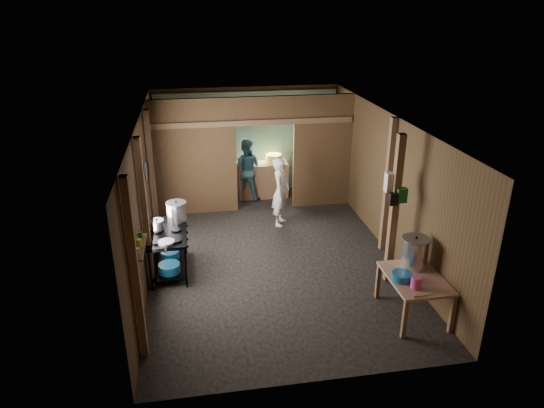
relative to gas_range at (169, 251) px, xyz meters
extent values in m
cube|color=black|center=(1.88, 0.37, -0.39)|extent=(4.50, 7.00, 0.00)
cube|color=#3C3A38|center=(1.88, 0.37, 2.21)|extent=(4.50, 7.00, 0.00)
cube|color=#49341A|center=(1.88, 3.87, 0.91)|extent=(4.50, 0.00, 2.60)
cube|color=#49341A|center=(1.88, -3.13, 0.91)|extent=(4.50, 0.00, 2.60)
cube|color=#49341A|center=(-0.37, 0.37, 0.91)|extent=(0.00, 7.00, 2.60)
cube|color=#49341A|center=(4.13, 0.37, 0.91)|extent=(0.00, 7.00, 2.60)
cube|color=brown|center=(0.55, 2.57, 0.91)|extent=(1.85, 0.10, 2.60)
cube|color=brown|center=(3.46, 2.57, 0.91)|extent=(1.35, 0.10, 2.60)
cube|color=brown|center=(2.13, 2.57, 1.91)|extent=(1.30, 0.10, 0.60)
cube|color=#6CA8A7|center=(1.88, 3.81, 0.86)|extent=(4.40, 0.06, 2.50)
cube|color=brown|center=(2.18, 3.32, 0.03)|extent=(1.20, 0.50, 0.85)
cylinder|color=beige|center=(2.13, 3.77, 1.51)|extent=(0.20, 0.03, 0.20)
cube|color=brown|center=(-0.30, -2.23, 0.91)|extent=(0.10, 0.12, 2.60)
cube|color=brown|center=(-0.30, -0.43, 0.91)|extent=(0.10, 0.12, 2.60)
cube|color=brown|center=(-0.30, 1.57, 0.91)|extent=(0.10, 0.12, 2.60)
cube|color=brown|center=(4.06, 0.17, 0.91)|extent=(0.10, 0.12, 2.60)
cube|color=brown|center=(3.73, -0.93, 0.91)|extent=(0.12, 0.12, 2.60)
cube|color=brown|center=(1.88, 2.52, 1.66)|extent=(4.40, 0.12, 0.12)
cylinder|color=gray|center=(-0.33, 0.77, 1.26)|extent=(0.03, 0.34, 0.34)
cylinder|color=black|center=(-0.33, 1.17, 1.16)|extent=(0.03, 0.30, 0.30)
cube|color=brown|center=(-0.27, -1.73, 1.01)|extent=(0.14, 0.80, 0.03)
cylinder|color=beige|center=(-0.27, -1.98, 1.07)|extent=(0.07, 0.07, 0.10)
cylinder|color=yellow|center=(-0.27, -1.73, 1.07)|extent=(0.08, 0.08, 0.10)
cylinder|color=#145C27|center=(-0.27, -1.51, 1.07)|extent=(0.06, 0.06, 0.10)
cube|color=beige|center=(3.68, -0.85, 1.39)|extent=(0.22, 0.15, 0.32)
cube|color=#145C27|center=(3.80, -0.99, 1.21)|extent=(0.16, 0.12, 0.24)
cube|color=black|center=(3.66, -1.01, 1.16)|extent=(0.14, 0.10, 0.20)
cylinder|color=#165D91|center=(0.00, -0.31, -0.16)|extent=(0.37, 0.37, 0.15)
cylinder|color=#165D91|center=(0.00, 0.21, -0.17)|extent=(0.33, 0.33, 0.13)
cylinder|color=#165D91|center=(3.47, -1.99, 0.32)|extent=(0.39, 0.39, 0.11)
cylinder|color=#CA4190|center=(3.57, -2.24, 0.35)|extent=(0.19, 0.19, 0.18)
cube|color=silver|center=(3.59, -2.45, 0.27)|extent=(0.30, 0.08, 0.01)
cylinder|color=yellow|center=(2.45, 3.32, 0.56)|extent=(0.38, 0.38, 0.21)
imported|color=white|center=(2.32, 1.64, 0.35)|extent=(0.54, 0.64, 1.49)
imported|color=#376575|center=(1.77, 3.22, 0.36)|extent=(0.88, 0.79, 1.51)
camera|label=1|loc=(0.52, -7.85, 4.11)|focal=32.25mm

